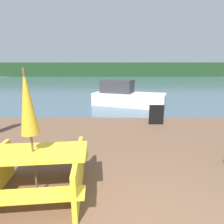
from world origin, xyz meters
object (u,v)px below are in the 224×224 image
signboard (156,115)px  boat (126,96)px  picnic_table_yellow (35,169)px  umbrella_gold (27,103)px

signboard → boat: bearing=103.3°
boat → signboard: size_ratio=5.89×
picnic_table_yellow → boat: 7.92m
umbrella_gold → signboard: bearing=53.2°
umbrella_gold → boat: 7.98m
picnic_table_yellow → boat: bearing=75.1°
boat → signboard: bearing=-56.5°
signboard → picnic_table_yellow: bearing=-126.8°
signboard → umbrella_gold: bearing=-126.8°
umbrella_gold → boat: umbrella_gold is taller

